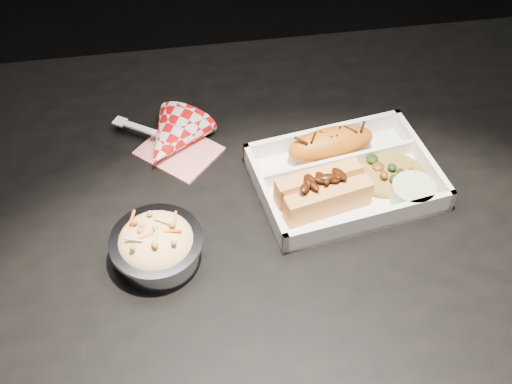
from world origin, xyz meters
TOP-DOWN VIEW (x-y plane):
  - dining_table at (0.00, 0.00)m, footprint 1.20×0.80m
  - food_tray at (0.08, 0.03)m, footprint 0.28×0.22m
  - fried_pastry at (0.08, 0.09)m, footprint 0.14×0.07m
  - hotdog at (0.04, -0.00)m, footprint 0.13×0.08m
  - fried_rice_mound at (0.15, 0.03)m, footprint 0.12×0.10m
  - cupcake_liner at (0.17, -0.02)m, footprint 0.06×0.06m
  - foil_coleslaw_cup at (-0.19, -0.06)m, footprint 0.12×0.12m
  - napkin_fork at (-0.16, 0.15)m, footprint 0.17×0.15m

SIDE VIEW (x-z plane):
  - dining_table at x=0.00m, z-range 0.28..1.03m
  - food_tray at x=0.08m, z-range 0.74..0.78m
  - napkin_fork at x=-0.16m, z-range 0.72..0.82m
  - cupcake_liner at x=0.17m, z-range 0.76..0.79m
  - fried_rice_mound at x=0.15m, z-range 0.76..0.79m
  - foil_coleslaw_cup at x=-0.19m, z-range 0.75..0.81m
  - fried_pastry at x=0.08m, z-range 0.76..0.81m
  - hotdog at x=0.04m, z-range 0.75..0.81m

